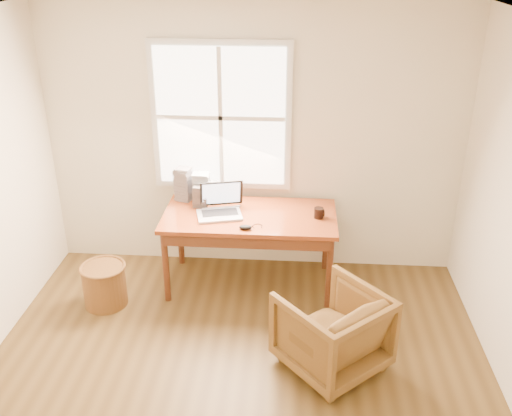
{
  "coord_description": "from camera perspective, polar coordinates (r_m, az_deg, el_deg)",
  "views": [
    {
      "loc": [
        0.4,
        -2.92,
        3.06
      ],
      "look_at": [
        0.07,
        1.65,
        0.89
      ],
      "focal_mm": 40.0,
      "sensor_mm": 36.0,
      "label": 1
    }
  ],
  "objects": [
    {
      "name": "room_shell",
      "position": [
        3.57,
        -3.22,
        -3.91
      ],
      "size": [
        4.04,
        4.54,
        2.64
      ],
      "color": "brown",
      "rests_on": "ground"
    },
    {
      "name": "desk",
      "position": [
        5.28,
        -0.64,
        -0.83
      ],
      "size": [
        1.6,
        0.8,
        0.04
      ],
      "primitive_type": "cube",
      "color": "brown",
      "rests_on": "room_shell"
    },
    {
      "name": "armchair",
      "position": [
        4.52,
        7.61,
        -12.07
      ],
      "size": [
        1.01,
        1.01,
        0.66
      ],
      "primitive_type": "imported",
      "rotation": [
        0.0,
        0.0,
        3.86
      ],
      "color": "brown",
      "rests_on": "room_shell"
    },
    {
      "name": "wicker_stool",
      "position": [
        5.43,
        -14.89,
        -7.49
      ],
      "size": [
        0.46,
        0.46,
        0.39
      ],
      "primitive_type": "cylinder",
      "rotation": [
        0.0,
        0.0,
        -0.2
      ],
      "color": "brown",
      "rests_on": "room_shell"
    },
    {
      "name": "laptop",
      "position": [
        5.19,
        -3.72,
        0.63
      ],
      "size": [
        0.48,
        0.49,
        0.29
      ],
      "primitive_type": null,
      "rotation": [
        0.0,
        0.0,
        0.25
      ],
      "color": "silver",
      "rests_on": "desk"
    },
    {
      "name": "mouse",
      "position": [
        5.0,
        -1.06,
        -1.93
      ],
      "size": [
        0.12,
        0.07,
        0.04
      ],
      "primitive_type": "ellipsoid",
      "rotation": [
        0.0,
        0.0,
        -0.04
      ],
      "color": "black",
      "rests_on": "desk"
    },
    {
      "name": "coffee_mug",
      "position": [
        5.22,
        6.28,
        -0.49
      ],
      "size": [
        0.1,
        0.1,
        0.1
      ],
      "primitive_type": "cylinder",
      "rotation": [
        0.0,
        0.0,
        -0.17
      ],
      "color": "black",
      "rests_on": "desk"
    },
    {
      "name": "cd_stack_a",
      "position": [
        5.48,
        -5.47,
        2.01
      ],
      "size": [
        0.15,
        0.13,
        0.3
      ],
      "primitive_type": "cube",
      "rotation": [
        0.0,
        0.0,
        0.0
      ],
      "color": "silver",
      "rests_on": "desk"
    },
    {
      "name": "cd_stack_b",
      "position": [
        5.42,
        -5.55,
        1.21
      ],
      "size": [
        0.14,
        0.12,
        0.21
      ],
      "primitive_type": "cube",
      "rotation": [
        0.0,
        0.0,
        -0.04
      ],
      "color": "#27272C",
      "rests_on": "desk"
    },
    {
      "name": "cd_stack_c",
      "position": [
        5.55,
        -7.26,
        2.42
      ],
      "size": [
        0.18,
        0.17,
        0.33
      ],
      "primitive_type": "cube",
      "rotation": [
        0.0,
        0.0,
        -0.3
      ],
      "color": "#A7A7B5",
      "rests_on": "desk"
    },
    {
      "name": "cd_stack_d",
      "position": [
        5.58,
        -4.52,
        1.82
      ],
      "size": [
        0.15,
        0.14,
        0.18
      ],
      "primitive_type": "cube",
      "rotation": [
        0.0,
        0.0,
        0.09
      ],
      "color": "#B6BCC3",
      "rests_on": "desk"
    }
  ]
}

